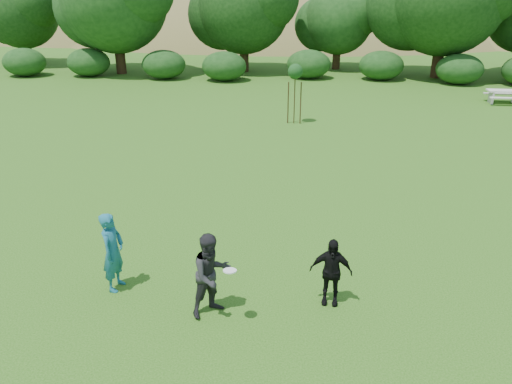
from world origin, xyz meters
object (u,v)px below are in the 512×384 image
player_grey (211,275)px  player_black (331,272)px  picnic_table (504,94)px  player_teal (113,252)px  sapling (295,73)px

player_grey → player_black: player_grey is taller
player_black → picnic_table: (10.05, 20.29, -0.25)m
player_teal → sapling: bearing=-7.3°
player_grey → sapling: size_ratio=0.64×
player_teal → sapling: (3.29, 14.63, 1.50)m
player_black → sapling: bearing=99.6°
player_grey → player_black: size_ratio=1.19×
picnic_table → sapling: bearing=-153.9°
player_black → sapling: (-1.48, 14.63, 1.65)m
player_grey → player_black: bearing=-27.8°
player_black → player_teal: bearing=-176.2°
player_teal → player_black: 4.77m
picnic_table → player_grey: bearing=-120.8°
player_black → picnic_table: 22.64m
player_black → sapling: 14.80m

